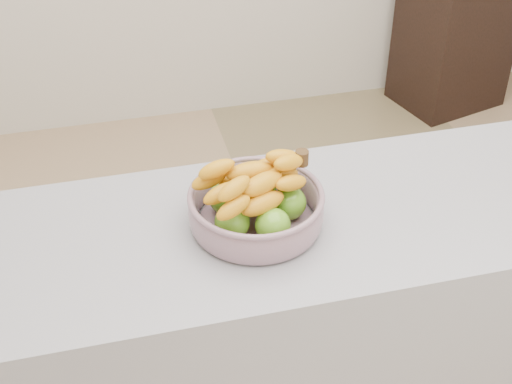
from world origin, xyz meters
TOP-DOWN VIEW (x-y plane):
  - counter at (0.00, -0.15)m, footprint 2.00×0.60m
  - cabinet at (1.32, 1.78)m, footprint 0.62×0.54m
  - fruit_bowl at (-0.28, -0.15)m, footprint 0.33×0.33m

SIDE VIEW (x-z plane):
  - counter at x=0.00m, z-range 0.00..0.90m
  - cabinet at x=1.32m, z-range 0.00..0.95m
  - fruit_bowl at x=-0.28m, z-range 0.87..1.05m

